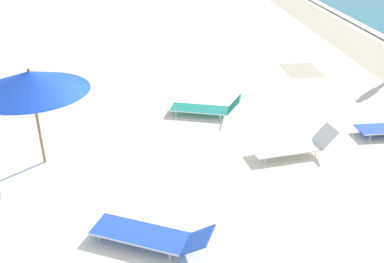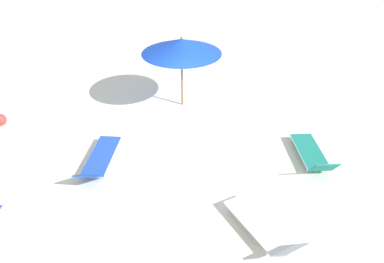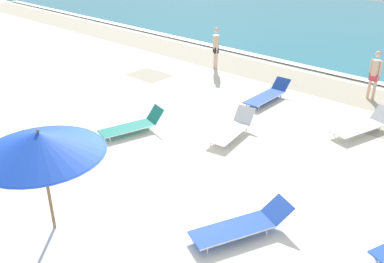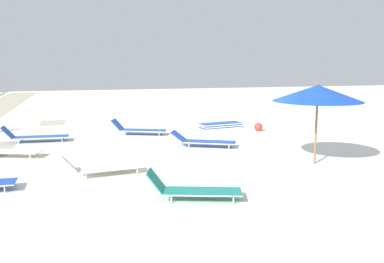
# 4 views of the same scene
# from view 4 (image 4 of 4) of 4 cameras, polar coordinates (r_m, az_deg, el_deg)

# --- Properties ---
(ground_plane) EXTENTS (60.00, 60.00, 0.16)m
(ground_plane) POSITION_cam_4_polar(r_m,az_deg,el_deg) (12.66, 4.39, -4.19)
(ground_plane) COLOR silver
(beach_umbrella) EXTENTS (2.48, 2.48, 2.30)m
(beach_umbrella) POSITION_cam_4_polar(r_m,az_deg,el_deg) (12.36, 16.42, 4.90)
(beach_umbrella) COLOR olive
(beach_umbrella) RESTS_ON ground_plane
(lounger_stack) EXTENTS (1.00, 1.99, 0.24)m
(lounger_stack) POSITION_cam_4_polar(r_m,az_deg,el_deg) (18.34, 3.84, 0.79)
(lounger_stack) COLOR blue
(lounger_stack) RESTS_ON ground_plane
(sun_lounger_under_umbrella) EXTENTS (0.93, 2.12, 0.60)m
(sun_lounger_under_umbrella) POSITION_cam_4_polar(r_m,az_deg,el_deg) (11.21, -12.01, -4.64)
(sun_lounger_under_umbrella) COLOR white
(sun_lounger_under_umbrella) RESTS_ON ground_plane
(sun_lounger_beside_umbrella) EXTENTS (1.45, 2.23, 0.51)m
(sun_lounger_beside_umbrella) POSITION_cam_4_polar(r_m,az_deg,el_deg) (14.46, 1.49, -1.24)
(sun_lounger_beside_umbrella) COLOR blue
(sun_lounger_beside_umbrella) RESTS_ON ground_plane
(sun_lounger_near_water_left) EXTENTS (1.32, 2.18, 0.59)m
(sun_lounger_near_water_left) POSITION_cam_4_polar(r_m,az_deg,el_deg) (16.90, -7.22, 0.31)
(sun_lounger_near_water_left) COLOR blue
(sun_lounger_near_water_left) RESTS_ON ground_plane
(sun_lounger_near_water_right) EXTENTS (1.13, 2.08, 0.62)m
(sun_lounger_near_water_right) POSITION_cam_4_polar(r_m,az_deg,el_deg) (9.13, 0.03, -7.70)
(sun_lounger_near_water_right) COLOR #1E8475
(sun_lounger_near_water_right) RESTS_ON ground_plane
(sun_lounger_mid_beach_solo) EXTENTS (1.22, 2.26, 0.60)m
(sun_lounger_mid_beach_solo) POSITION_cam_4_polar(r_m,az_deg,el_deg) (14.18, -23.84, -2.26)
(sun_lounger_mid_beach_solo) COLOR white
(sun_lounger_mid_beach_solo) RESTS_ON ground_plane
(sun_lounger_mid_beach_pair_a) EXTENTS (0.69, 2.27, 0.60)m
(sun_lounger_mid_beach_pair_a) POSITION_cam_4_polar(r_m,az_deg,el_deg) (16.30, -20.24, -0.58)
(sun_lounger_mid_beach_pair_a) COLOR blue
(sun_lounger_mid_beach_pair_a) RESTS_ON ground_plane
(beach_ball) EXTENTS (0.35, 0.35, 0.35)m
(beach_ball) POSITION_cam_4_polar(r_m,az_deg,el_deg) (17.82, 8.85, 0.61)
(beach_ball) COLOR red
(beach_ball) RESTS_ON ground_plane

